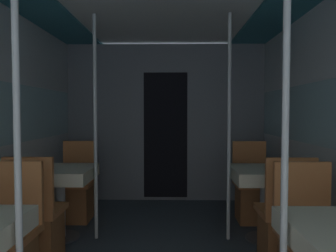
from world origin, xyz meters
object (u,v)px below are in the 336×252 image
at_px(dining_table_left_1, 60,178).
at_px(dining_table_right_1, 265,179).
at_px(chair_left_near_1, 37,229).
at_px(chair_right_far_1, 252,196).
at_px(support_pole_right_0, 285,144).
at_px(support_pole_left_0, 17,143).
at_px(support_pole_left_1, 95,128).
at_px(chair_right_near_1, 284,230).
at_px(support_pole_right_1, 229,128).
at_px(chair_left_far_1, 76,195).

relative_size(dining_table_left_1, dining_table_right_1, 1.00).
distance_m(chair_left_near_1, chair_right_far_1, 2.40).
xyz_separation_m(dining_table_left_1, support_pole_right_0, (1.74, -1.67, 0.53)).
relative_size(support_pole_left_0, support_pole_left_1, 1.00).
height_order(support_pole_left_0, chair_right_near_1, support_pole_left_0).
height_order(dining_table_left_1, dining_table_right_1, same).
xyz_separation_m(support_pole_left_0, chair_left_near_1, (-0.37, 1.10, -0.85)).
relative_size(support_pole_right_0, support_pole_right_1, 1.00).
distance_m(dining_table_left_1, support_pole_right_0, 2.47).
height_order(chair_left_far_1, chair_right_far_1, same).
distance_m(chair_right_near_1, support_pole_right_1, 1.09).
height_order(chair_left_far_1, dining_table_right_1, chair_left_far_1).
bearing_deg(support_pole_right_1, dining_table_left_1, -180.00).
height_order(chair_left_near_1, chair_right_far_1, same).
distance_m(dining_table_right_1, support_pole_right_1, 0.65).
height_order(chair_right_near_1, support_pole_right_1, support_pole_right_1).
bearing_deg(chair_right_near_1, dining_table_left_1, 165.01).
relative_size(dining_table_left_1, chair_left_near_1, 0.77).
distance_m(chair_left_near_1, support_pole_right_1, 2.01).
relative_size(support_pole_left_0, chair_right_far_1, 2.43).
bearing_deg(support_pole_left_1, chair_right_near_1, -18.03).
distance_m(dining_table_left_1, support_pole_right_1, 1.82).
height_order(chair_left_near_1, dining_table_right_1, chair_left_near_1).
distance_m(support_pole_left_0, support_pole_left_1, 1.67).
height_order(support_pole_left_1, dining_table_right_1, support_pole_left_1).
bearing_deg(support_pole_left_0, support_pole_left_1, 90.00).
bearing_deg(chair_right_near_1, chair_left_far_1, 151.83).
relative_size(support_pole_right_0, chair_right_near_1, 2.43).
xyz_separation_m(support_pole_left_0, dining_table_right_1, (1.74, 1.67, -0.53)).
distance_m(dining_table_left_1, dining_table_right_1, 2.11).
relative_size(chair_left_far_1, support_pole_right_0, 0.41).
bearing_deg(chair_right_far_1, support_pole_right_1, 56.47).
bearing_deg(chair_right_near_1, chair_left_near_1, 180.00).
relative_size(chair_left_near_1, support_pole_right_1, 0.41).
xyz_separation_m(chair_left_far_1, support_pole_right_0, (1.74, -2.24, 0.85)).
height_order(chair_left_far_1, support_pole_left_1, support_pole_left_1).
distance_m(support_pole_right_0, support_pole_right_1, 1.67).
height_order(support_pole_left_0, support_pole_right_0, same).
bearing_deg(chair_right_far_1, chair_left_near_1, 28.17).
height_order(dining_table_right_1, chair_right_far_1, chair_right_far_1).
distance_m(support_pole_left_0, dining_table_left_1, 1.79).
bearing_deg(chair_left_near_1, support_pole_left_1, 56.47).
bearing_deg(chair_left_far_1, support_pole_right_0, 127.85).
bearing_deg(support_pole_left_1, support_pole_right_1, 0.00).
height_order(dining_table_left_1, chair_left_far_1, chair_left_far_1).
relative_size(dining_table_left_1, support_pole_right_0, 0.32).
relative_size(chair_left_near_1, support_pole_left_1, 0.41).
relative_size(chair_right_near_1, support_pole_right_1, 0.41).
relative_size(chair_right_far_1, support_pole_right_1, 0.41).
bearing_deg(chair_left_far_1, chair_right_near_1, 151.83).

